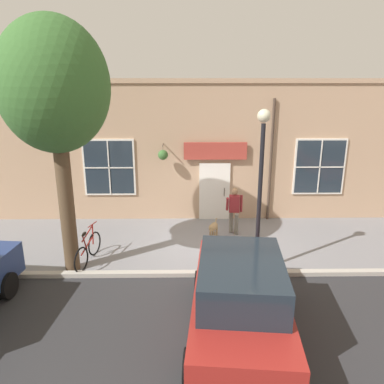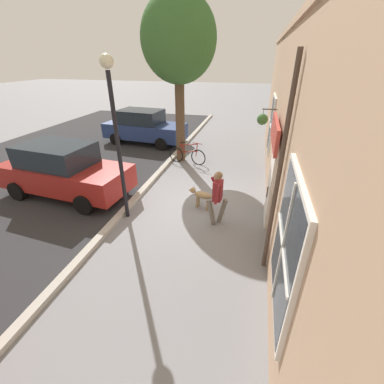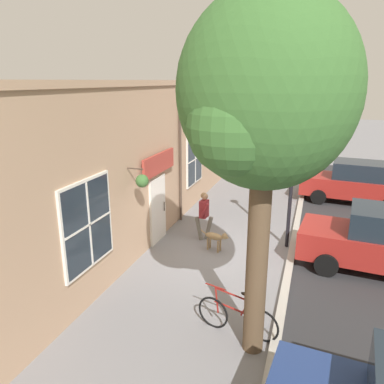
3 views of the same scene
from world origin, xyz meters
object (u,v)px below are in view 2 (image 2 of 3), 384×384
at_px(parked_car_nearest_curb, 144,127).
at_px(parked_car_mid_block, 64,170).
at_px(leaning_bicycle, 187,155).
at_px(dog_on_leash, 201,195).
at_px(street_lamp, 114,119).
at_px(pedestrian_walking, 217,194).
at_px(street_tree_by_curb, 180,43).

bearing_deg(parked_car_nearest_curb, parked_car_mid_block, 88.57).
bearing_deg(parked_car_nearest_curb, leaning_bicycle, 141.43).
height_order(dog_on_leash, parked_car_nearest_curb, parked_car_nearest_curb).
distance_m(leaning_bicycle, street_lamp, 5.26).
xyz_separation_m(pedestrian_walking, dog_on_leash, (0.59, -0.72, -0.49)).
height_order(parked_car_nearest_curb, parked_car_mid_block, same).
bearing_deg(dog_on_leash, pedestrian_walking, 129.28).
bearing_deg(dog_on_leash, parked_car_mid_block, 2.38).
xyz_separation_m(leaning_bicycle, parked_car_mid_block, (3.22, 3.79, 0.50)).
height_order(pedestrian_walking, parked_car_mid_block, parked_car_mid_block).
xyz_separation_m(dog_on_leash, street_lamp, (2.02, 1.00, 2.40)).
bearing_deg(dog_on_leash, street_lamp, 26.40).
xyz_separation_m(pedestrian_walking, street_tree_by_curb, (2.34, -4.73, 3.74)).
distance_m(dog_on_leash, parked_car_mid_block, 4.65).
relative_size(pedestrian_walking, street_lamp, 0.37).
xyz_separation_m(leaning_bicycle, street_lamp, (0.61, 4.60, 2.47)).
height_order(pedestrian_walking, dog_on_leash, pedestrian_walking).
distance_m(dog_on_leash, street_tree_by_curb, 6.09).
distance_m(street_tree_by_curb, parked_car_nearest_curb, 5.09).
bearing_deg(pedestrian_walking, leaning_bicycle, -65.21).
distance_m(dog_on_leash, street_lamp, 3.30).
height_order(dog_on_leash, street_tree_by_curb, street_tree_by_curb).
bearing_deg(dog_on_leash, street_tree_by_curb, -66.41).
distance_m(parked_car_nearest_curb, parked_car_mid_block, 6.24).
distance_m(pedestrian_walking, parked_car_nearest_curb, 8.44).
xyz_separation_m(parked_car_nearest_curb, street_lamp, (-2.45, 7.04, 1.97)).
distance_m(parked_car_mid_block, street_lamp, 3.36).
xyz_separation_m(pedestrian_walking, parked_car_nearest_curb, (5.06, -6.76, -0.06)).
height_order(pedestrian_walking, leaning_bicycle, pedestrian_walking).
bearing_deg(street_tree_by_curb, leaning_bicycle, 130.11).
height_order(pedestrian_walking, street_lamp, street_lamp).
bearing_deg(street_tree_by_curb, parked_car_mid_block, 55.65).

